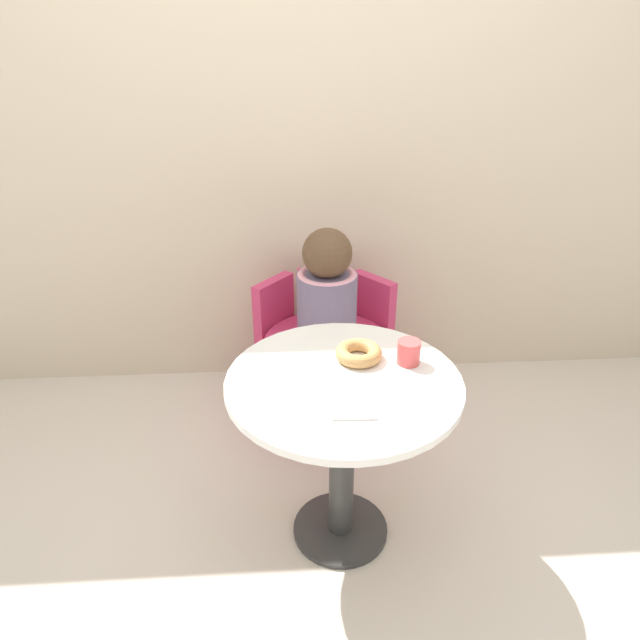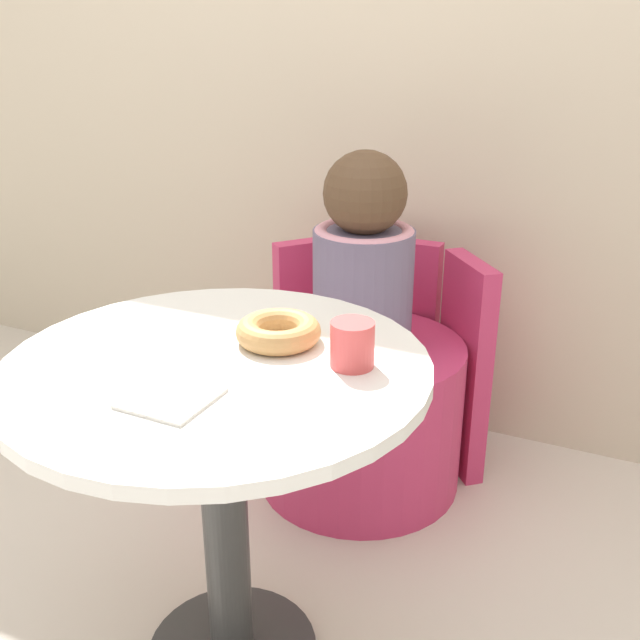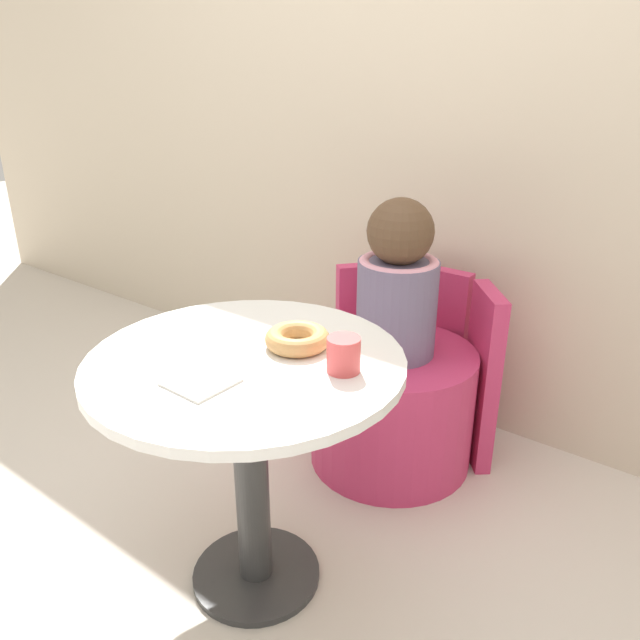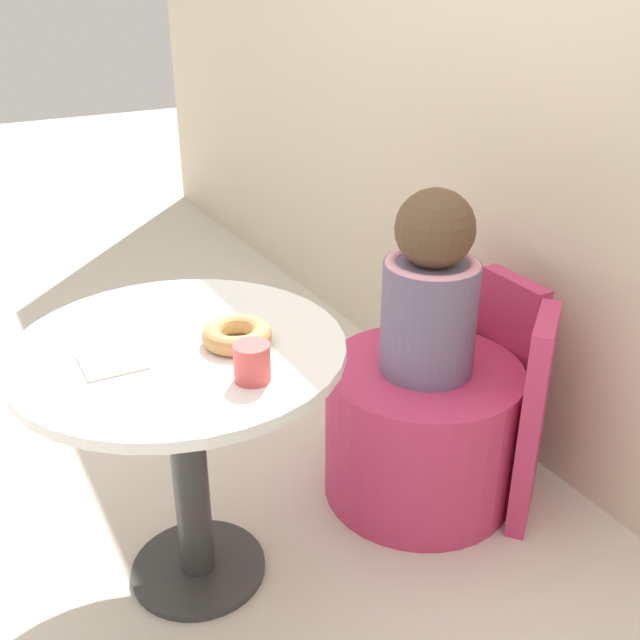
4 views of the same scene
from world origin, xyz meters
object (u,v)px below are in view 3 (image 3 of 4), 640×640
(child_figure, at_px, (398,284))
(donut, at_px, (297,339))
(round_table, at_px, (248,413))
(cup, at_px, (344,355))
(tub_chair, at_px, (392,406))

(child_figure, distance_m, donut, 0.56)
(round_table, distance_m, cup, 0.29)
(round_table, distance_m, child_figure, 0.68)
(tub_chair, relative_size, cup, 6.88)
(tub_chair, relative_size, donut, 3.55)
(round_table, relative_size, donut, 4.81)
(donut, xyz_separation_m, cup, (0.15, -0.03, 0.02))
(donut, bearing_deg, child_figure, 96.14)
(tub_chair, bearing_deg, cup, -70.10)
(round_table, height_order, donut, donut)
(donut, bearing_deg, tub_chair, 96.14)
(tub_chair, distance_m, child_figure, 0.43)
(tub_chair, bearing_deg, child_figure, 180.00)
(donut, distance_m, cup, 0.16)
(child_figure, bearing_deg, round_table, -89.89)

